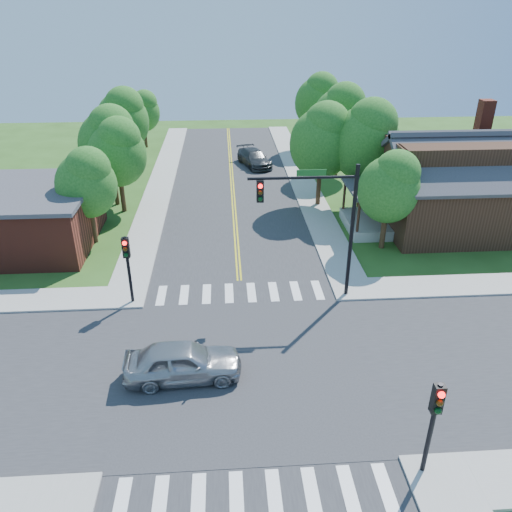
{
  "coord_description": "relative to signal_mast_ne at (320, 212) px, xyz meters",
  "views": [
    {
      "loc": [
        -0.69,
        -16.71,
        14.02
      ],
      "look_at": [
        0.85,
        6.26,
        2.2
      ],
      "focal_mm": 35.0,
      "sensor_mm": 36.0,
      "label": 1
    }
  ],
  "objects": [
    {
      "name": "car_silver",
      "position": [
        -6.51,
        -5.96,
        -4.03
      ],
      "size": [
        2.41,
        4.99,
        1.64
      ],
      "primitive_type": "imported",
      "rotation": [
        0.0,
        0.0,
        1.62
      ],
      "color": "#A4A6AA",
      "rests_on": "ground"
    },
    {
      "name": "ground",
      "position": [
        -3.91,
        -5.59,
        -4.85
      ],
      "size": [
        100.0,
        100.0,
        0.0
      ],
      "primitive_type": "plane",
      "color": "#2B4F18",
      "rests_on": "ground"
    },
    {
      "name": "intersection_patch",
      "position": [
        -3.91,
        -5.59,
        -4.85
      ],
      "size": [
        10.2,
        10.2,
        0.06
      ],
      "primitive_type": "cube",
      "color": "#2D2D30",
      "rests_on": "ground"
    },
    {
      "name": "centerline",
      "position": [
        -3.91,
        -5.59,
        -4.8
      ],
      "size": [
        0.3,
        90.0,
        0.01
      ],
      "color": "yellow",
      "rests_on": "ground"
    },
    {
      "name": "road_ns",
      "position": [
        -3.91,
        -5.59,
        -4.83
      ],
      "size": [
        10.0,
        90.0,
        0.04
      ],
      "primitive_type": "cube",
      "color": "#2D2D30",
      "rests_on": "ground"
    },
    {
      "name": "tree_e_a",
      "position": [
        5.36,
        5.57,
        -0.69
      ],
      "size": [
        3.74,
        3.55,
        6.36
      ],
      "color": "#382314",
      "rests_on": "ground"
    },
    {
      "name": "car_dgrey",
      "position": [
        -1.69,
        23.69,
        -4.11
      ],
      "size": [
        5.07,
        6.31,
        1.48
      ],
      "primitive_type": "imported",
      "rotation": [
        0.0,
        0.0,
        0.32
      ],
      "color": "#313436",
      "rests_on": "ground"
    },
    {
      "name": "sidewalk_ne",
      "position": [
        11.9,
        10.23,
        -4.78
      ],
      "size": [
        40.0,
        40.0,
        0.14
      ],
      "color": "#9E9B93",
      "rests_on": "ground"
    },
    {
      "name": "signal_pole_se",
      "position": [
        1.69,
        -11.21,
        -2.19
      ],
      "size": [
        0.34,
        0.42,
        3.8
      ],
      "color": "black",
      "rests_on": "ground"
    },
    {
      "name": "building_nw",
      "position": [
        -18.11,
        7.61,
        -2.97
      ],
      "size": [
        10.4,
        8.4,
        3.73
      ],
      "color": "maroon",
      "rests_on": "ground"
    },
    {
      "name": "tree_house",
      "position": [
        2.59,
        13.08,
        0.29
      ],
      "size": [
        4.62,
        4.39,
        7.85
      ],
      "color": "#382314",
      "rests_on": "ground"
    },
    {
      "name": "tree_w_d",
      "position": [
        -12.73,
        31.23,
        -0.94
      ],
      "size": [
        3.52,
        3.34,
        5.98
      ],
      "color": "#382314",
      "rests_on": "ground"
    },
    {
      "name": "signal_mast_ne",
      "position": [
        0.0,
        0.0,
        0.0
      ],
      "size": [
        5.3,
        0.42,
        7.2
      ],
      "color": "black",
      "rests_on": "ground"
    },
    {
      "name": "road_ew",
      "position": [
        -3.91,
        -5.59,
        -4.83
      ],
      "size": [
        90.0,
        10.0,
        0.04
      ],
      "primitive_type": "cube",
      "color": "#2D2D30",
      "rests_on": "ground"
    },
    {
      "name": "tree_e_b",
      "position": [
        5.56,
        12.17,
        0.53
      ],
      "size": [
        4.83,
        4.59,
        8.21
      ],
      "color": "#382314",
      "rests_on": "ground"
    },
    {
      "name": "crosswalk_north",
      "position": [
        -3.91,
        0.61,
        -4.8
      ],
      "size": [
        8.85,
        2.0,
        0.01
      ],
      "color": "white",
      "rests_on": "ground"
    },
    {
      "name": "sidewalk_nw",
      "position": [
        -19.73,
        10.23,
        -4.78
      ],
      "size": [
        40.0,
        40.0,
        0.14
      ],
      "color": "#9E9B93",
      "rests_on": "ground"
    },
    {
      "name": "signal_pole_nw",
      "position": [
        -9.51,
        -0.01,
        -2.19
      ],
      "size": [
        0.34,
        0.42,
        3.8
      ],
      "color": "black",
      "rests_on": "ground"
    },
    {
      "name": "tree_w_b",
      "position": [
        -12.78,
        14.35,
        0.13
      ],
      "size": [
        4.47,
        4.25,
        7.6
      ],
      "color": "#382314",
      "rests_on": "ground"
    },
    {
      "name": "tree_w_c",
      "position": [
        -13.13,
        22.07,
        0.18
      ],
      "size": [
        4.52,
        4.29,
        7.68
      ],
      "color": "#382314",
      "rests_on": "ground"
    },
    {
      "name": "house_ne",
      "position": [
        11.19,
        8.65,
        -1.52
      ],
      "size": [
        13.05,
        8.8,
        7.11
      ],
      "color": "black",
      "rests_on": "ground"
    },
    {
      "name": "tree_e_c",
      "position": [
        5.52,
        20.37,
        0.45
      ],
      "size": [
        4.76,
        4.52,
        8.09
      ],
      "color": "#382314",
      "rests_on": "ground"
    },
    {
      "name": "crosswalk_south",
      "position": [
        -3.91,
        -11.79,
        -4.8
      ],
      "size": [
        8.85,
        2.0,
        0.01
      ],
      "color": "white",
      "rests_on": "ground"
    },
    {
      "name": "tree_bldg",
      "position": [
        -12.02,
        12.92,
        -0.25
      ],
      "size": [
        4.14,
        3.93,
        7.03
      ],
      "color": "#382314",
      "rests_on": "ground"
    },
    {
      "name": "tree_w_a",
      "position": [
        -13.0,
        7.61,
        -0.7
      ],
      "size": [
        3.73,
        3.54,
        6.34
      ],
      "color": "#382314",
      "rests_on": "ground"
    },
    {
      "name": "tree_e_d",
      "position": [
        5.15,
        28.89,
        0.3
      ],
      "size": [
        4.63,
        4.39,
        7.86
      ],
      "color": "#382314",
      "rests_on": "ground"
    }
  ]
}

